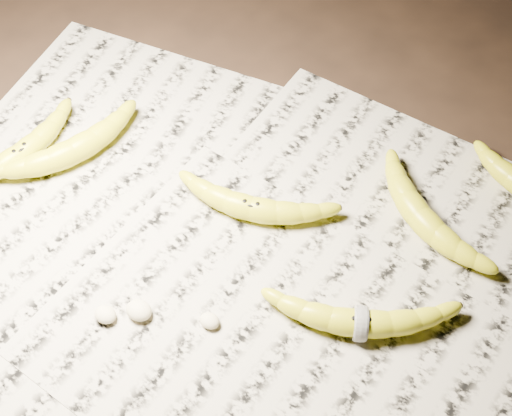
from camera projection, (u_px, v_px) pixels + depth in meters
The scene contains 11 objects.
ground at pixel (247, 257), 0.93m from camera, with size 3.00×3.00×0.00m, color black.
newspaper_patch at pixel (221, 251), 0.93m from camera, with size 0.90×0.70×0.01m, color #B2AB98.
banana_left_a at pixel (20, 152), 1.01m from camera, with size 0.19×0.05×0.03m, color yellow, non-canonical shape.
banana_left_b at pixel (73, 149), 1.01m from camera, with size 0.20×0.06×0.04m, color yellow, non-canonical shape.
banana_center at pixel (252, 207), 0.95m from camera, with size 0.19×0.06×0.04m, color yellow, non-canonical shape.
banana_taped at pixel (360, 322), 0.85m from camera, with size 0.21×0.06×0.04m, color yellow, non-canonical shape.
banana_upper_a at pixel (420, 215), 0.94m from camera, with size 0.19×0.06×0.04m, color yellow, non-canonical shape.
measuring_tape at pixel (360, 322), 0.85m from camera, with size 0.04×0.04×0.00m, color white.
flesh_chunk_a at pixel (138, 309), 0.87m from camera, with size 0.03×0.03×0.02m, color beige.
flesh_chunk_b at pixel (105, 313), 0.87m from camera, with size 0.03×0.02×0.02m, color beige.
flesh_chunk_c at pixel (209, 319), 0.86m from camera, with size 0.03×0.02×0.01m, color beige.
Camera 1 is at (0.26, -0.42, 0.79)m, focal length 50.00 mm.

